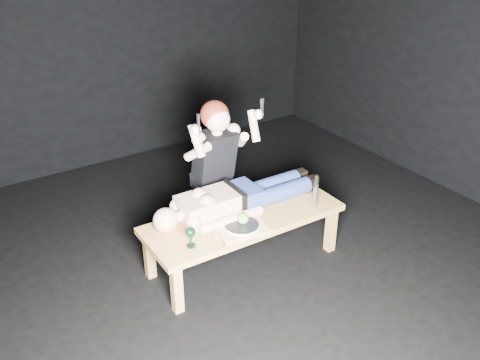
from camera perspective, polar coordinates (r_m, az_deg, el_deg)
The scene contains 13 objects.
ground at distance 4.49m, azimuth 0.44°, elevation -8.84°, with size 5.00×5.00×0.00m, color black.
back_wall at distance 5.96m, azimuth -13.52°, elevation 15.66°, with size 5.00×5.00×0.00m, color black.
table at distance 4.37m, azimuth 0.36°, elevation -6.36°, with size 1.61×0.60×0.45m, color tan.
lying_man at distance 4.30m, azimuth -0.03°, elevation -1.55°, with size 1.48×0.45×0.24m, color #D5A58E, non-canonical shape.
kneeling_woman at distance 4.56m, azimuth -3.22°, elevation 1.40°, with size 0.70×0.78×1.31m, color black, non-canonical shape.
serving_tray at distance 4.08m, azimuth 0.18°, elevation -5.15°, with size 0.39×0.28×0.02m, color tan.
plate at distance 4.06m, azimuth 0.18°, elevation -4.89°, with size 0.26×0.26×0.02m, color white.
apple at distance 4.05m, azimuth 0.34°, elevation -4.13°, with size 0.08×0.08×0.08m, color #4EA22D.
goblet at distance 3.87m, azimuth -5.26°, elevation -6.06°, with size 0.08×0.08×0.16m, color black, non-canonical shape.
fork_flat at distance 3.96m, azimuth -2.29°, elevation -6.39°, with size 0.02×0.17×0.01m, color #B2B2B7.
knife_flat at distance 4.14m, azimuth 2.29°, elevation -4.74°, with size 0.02×0.17×0.01m, color #B2B2B7.
spoon_flat at distance 4.17m, azimuth 1.55°, elevation -4.48°, with size 0.02×0.17×0.01m, color #B2B2B7.
carving_knife at distance 4.31m, azimuth 8.04°, elevation -1.32°, with size 0.04×0.04×0.30m, color #B2B2B7, non-canonical shape.
Camera 1 is at (-2.01, -2.99, 2.68)m, focal length 40.09 mm.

